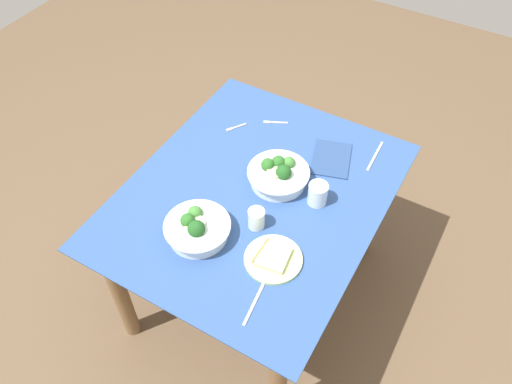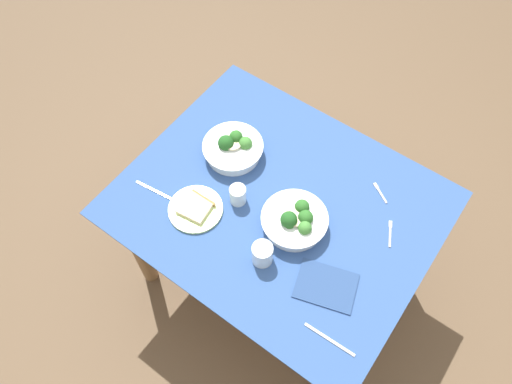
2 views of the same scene
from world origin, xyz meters
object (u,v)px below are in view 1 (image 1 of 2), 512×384
Objects in this scene: broccoli_bowl_far at (279,174)px; broccoli_bowl_near at (197,229)px; fork_by_near_bowl at (274,122)px; fork_by_far_bowl at (235,127)px; bread_side_plate at (273,258)px; table_knife_right at (256,300)px; water_glass_center at (256,219)px; water_glass_side at (318,194)px; table_knife_left at (375,156)px; napkin_folded_upper at (331,159)px.

broccoli_bowl_near is at bearing -18.57° from broccoli_bowl_far.
fork_by_far_bowl is at bearing 14.92° from fork_by_near_bowl.
bread_side_plate is 0.18m from table_knife_right.
broccoli_bowl_near is 1.17× the size of bread_side_plate.
water_glass_center reaches higher than fork_by_near_bowl.
table_knife_left is (-0.36, 0.11, -0.04)m from water_glass_side.
fork_by_near_bowl is at bearing -148.83° from broccoli_bowl_far.
napkin_folded_upper reaches higher than fork_by_near_bowl.
broccoli_bowl_near reaches higher than table_knife_right.
table_knife_left and table_knife_right have the same top height.
water_glass_center is (-0.11, -0.13, 0.03)m from bread_side_plate.
table_knife_right is (0.72, 0.52, -0.00)m from fork_by_far_bowl.
broccoli_bowl_far is 2.73× the size of water_glass_side.
broccoli_bowl_far is 0.19m from water_glass_side.
table_knife_left is (-0.15, 0.62, -0.00)m from fork_by_far_bowl.
table_knife_right is (0.13, 0.33, -0.04)m from broccoli_bowl_near.
bread_side_plate is 1.00× the size of napkin_folded_upper.
broccoli_bowl_near reaches higher than table_knife_left.
broccoli_bowl_near is 0.71m from fork_by_near_bowl.
fork_by_near_bowl is (-0.56, -0.23, -0.04)m from water_glass_center.
broccoli_bowl_far is at bearing -171.60° from water_glass_center.
napkin_folded_upper is (-0.76, -0.06, 0.00)m from table_knife_right.
water_glass_side is at bearing 83.94° from broccoli_bowl_far.
napkin_folded_upper is (-0.23, 0.14, -0.04)m from broccoli_bowl_far.
table_knife_left is (-0.03, 0.48, -0.00)m from fork_by_near_bowl.
water_glass_side is at bearing 11.28° from napkin_folded_upper.
water_glass_center is (-0.15, 0.17, 0.00)m from broccoli_bowl_near.
fork_by_far_bowl is at bearing -140.36° from water_glass_center.
table_knife_right is (0.87, -0.10, 0.00)m from table_knife_left.
water_glass_side reaches higher than fork_by_far_bowl.
broccoli_bowl_far reaches higher than broccoli_bowl_near.
bread_side_plate is at bearing -3.02° from water_glass_side.
water_glass_center is at bearing 22.58° from table_knife_right.
table_knife_left is at bearing 125.28° from napkin_folded_upper.
water_glass_side reaches higher than fork_by_near_bowl.
broccoli_bowl_far reaches higher than water_glass_side.
water_glass_center reaches higher than napkin_folded_upper.
bread_side_plate is at bearing -12.41° from table_knife_left.
napkin_folded_upper is (-0.03, 0.46, 0.00)m from fork_by_far_bowl.
bread_side_plate reaches higher than napkin_folded_upper.
water_glass_side is at bearing -18.85° from table_knife_left.
bread_side_plate is (0.35, 0.17, -0.03)m from broccoli_bowl_far.
table_knife_left is at bearing 139.10° from broccoli_bowl_far.
fork_by_near_bowl is at bearing -131.57° from water_glass_side.
broccoli_bowl_far is 2.42× the size of fork_by_near_bowl.
broccoli_bowl_far is 2.83× the size of fork_by_far_bowl.
water_glass_center is 0.64m from table_knife_left.
water_glass_center is at bearing -12.01° from napkin_folded_upper.
broccoli_bowl_near is at bearing -40.30° from water_glass_side.
water_glass_side is 0.50m from fork_by_near_bowl.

